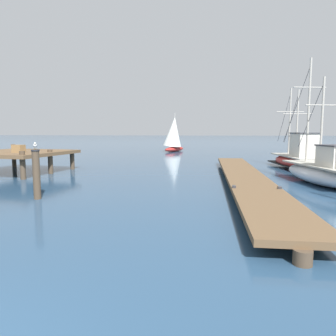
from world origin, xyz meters
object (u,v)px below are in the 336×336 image
at_px(perched_seagull, 35,145).
at_px(distant_sailboat, 174,134).
at_px(fishing_boat_0, 298,158).
at_px(fishing_boat_2, 324,171).
at_px(mooring_piling, 36,173).

relative_size(perched_seagull, distant_sailboat, 0.07).
bearing_deg(distant_sailboat, fishing_boat_0, -57.02).
bearing_deg(fishing_boat_2, distant_sailboat, 114.23).
distance_m(fishing_boat_2, perched_seagull, 12.58).
xyz_separation_m(perched_seagull, distant_sailboat, (1.02, 28.21, 0.19)).
distance_m(fishing_boat_0, distant_sailboat, 19.96).
bearing_deg(perched_seagull, mooring_piling, -57.27).
xyz_separation_m(fishing_boat_0, mooring_piling, (-11.85, -11.51, 0.25)).
bearing_deg(fishing_boat_2, mooring_piling, -156.26).
relative_size(fishing_boat_2, mooring_piling, 3.92).
bearing_deg(perched_seagull, distant_sailboat, 87.93).
relative_size(fishing_boat_0, perched_seagull, 21.32).
height_order(mooring_piling, perched_seagull, perched_seagull).
xyz_separation_m(fishing_boat_0, distant_sailboat, (-10.84, 16.70, 1.47)).
height_order(fishing_boat_0, mooring_piling, fishing_boat_0).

